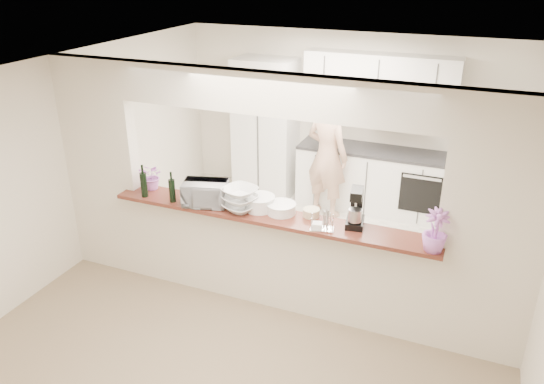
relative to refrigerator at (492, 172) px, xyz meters
The scene contains 19 objects.
floor 3.46m from the refrigerator, 127.72° to the right, with size 6.00×6.00×0.00m, color tan.
tile_overlay 2.48m from the refrigerator, 151.78° to the right, with size 5.00×2.90×0.01m, color silver.
partition 3.41m from the refrigerator, 127.72° to the right, with size 5.00×0.15×2.50m.
bar_counter 3.37m from the refrigerator, 127.68° to the right, with size 3.40×0.38×1.09m.
kitchen_cabinets 2.24m from the refrigerator, behind, with size 3.15×0.62×2.25m.
refrigerator is the anchor object (origin of this frame).
flower_left 4.36m from the refrigerator, 143.21° to the right, with size 0.27×0.24×0.30m, color pink.
wine_bottle_a 4.19m from the refrigerator, 137.91° to the right, with size 0.07×0.07×0.33m.
wine_bottle_b 4.46m from the refrigerator, 140.94° to the right, with size 0.07×0.07×0.36m.
toaster_oven 3.89m from the refrigerator, 135.24° to the right, with size 0.45×0.30×0.25m, color #ACABB0.
serving_bowls 3.62m from the refrigerator, 130.72° to the right, with size 0.34×0.34×0.25m, color silver.
plate_stack_a 3.43m from the refrigerator, 129.83° to the right, with size 0.31×0.31×0.14m.
plate_stack_b 3.28m from the refrigerator, 126.66° to the right, with size 0.30×0.30×0.10m.
red_bowl 3.35m from the refrigerator, 129.72° to the right, with size 0.16×0.16×0.07m, color maroon.
tan_bowl 3.07m from the refrigerator, 122.70° to the right, with size 0.17×0.17×0.08m, color tan.
utensil_caddy 3.18m from the refrigerator, 117.64° to the right, with size 0.24×0.17×0.20m.
stand_mixer 2.88m from the refrigerator, 114.92° to the right, with size 0.20×0.28×0.38m.
flower_right 2.87m from the refrigerator, 99.13° to the right, with size 0.22×0.22×0.39m, color #A960B3.
person 2.18m from the refrigerator, behind, with size 0.65×0.43×1.78m, color #D2A388.
Camera 1 is at (1.83, -4.41, 3.46)m, focal length 35.00 mm.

